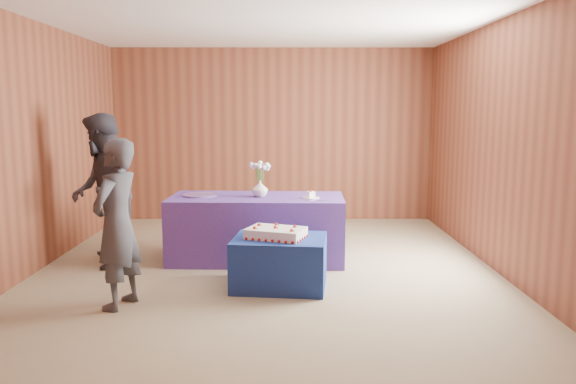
{
  "coord_description": "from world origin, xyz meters",
  "views": [
    {
      "loc": [
        0.22,
        -5.89,
        1.74
      ],
      "look_at": [
        0.23,
        0.1,
        0.87
      ],
      "focal_mm": 35.0,
      "sensor_mm": 36.0,
      "label": 1
    }
  ],
  "objects_px": {
    "serving_table": "(257,228)",
    "guest_left": "(117,224)",
    "vase": "(260,189)",
    "guest_right": "(102,191)",
    "cake_table": "(280,262)",
    "sheet_cake": "(276,233)"
  },
  "relations": [
    {
      "from": "cake_table",
      "to": "guest_right",
      "type": "relative_size",
      "value": 0.53
    },
    {
      "from": "serving_table",
      "to": "vase",
      "type": "xyz_separation_m",
      "value": [
        0.04,
        -0.02,
        0.47
      ]
    },
    {
      "from": "cake_table",
      "to": "sheet_cake",
      "type": "distance_m",
      "value": 0.3
    },
    {
      "from": "cake_table",
      "to": "vase",
      "type": "height_order",
      "value": "vase"
    },
    {
      "from": "guest_right",
      "to": "serving_table",
      "type": "bearing_deg",
      "value": 80.62
    },
    {
      "from": "vase",
      "to": "guest_left",
      "type": "distance_m",
      "value": 1.97
    },
    {
      "from": "guest_right",
      "to": "cake_table",
      "type": "bearing_deg",
      "value": 50.79
    },
    {
      "from": "serving_table",
      "to": "sheet_cake",
      "type": "bearing_deg",
      "value": -74.91
    },
    {
      "from": "guest_right",
      "to": "guest_left",
      "type": "bearing_deg",
      "value": 4.87
    },
    {
      "from": "cake_table",
      "to": "sheet_cake",
      "type": "relative_size",
      "value": 1.36
    },
    {
      "from": "vase",
      "to": "guest_right",
      "type": "xyz_separation_m",
      "value": [
        -1.74,
        -0.24,
        0.01
      ]
    },
    {
      "from": "guest_right",
      "to": "sheet_cake",
      "type": "bearing_deg",
      "value": 49.97
    },
    {
      "from": "cake_table",
      "to": "serving_table",
      "type": "xyz_separation_m",
      "value": [
        -0.28,
        1.03,
        0.12
      ]
    },
    {
      "from": "serving_table",
      "to": "vase",
      "type": "distance_m",
      "value": 0.47
    },
    {
      "from": "vase",
      "to": "sheet_cake",
      "type": "bearing_deg",
      "value": -78.86
    },
    {
      "from": "vase",
      "to": "guest_right",
      "type": "distance_m",
      "value": 1.76
    },
    {
      "from": "vase",
      "to": "guest_right",
      "type": "relative_size",
      "value": 0.11
    },
    {
      "from": "sheet_cake",
      "to": "guest_left",
      "type": "height_order",
      "value": "guest_left"
    },
    {
      "from": "serving_table",
      "to": "vase",
      "type": "height_order",
      "value": "vase"
    },
    {
      "from": "serving_table",
      "to": "guest_left",
      "type": "relative_size",
      "value": 1.33
    },
    {
      "from": "guest_left",
      "to": "guest_right",
      "type": "distance_m",
      "value": 1.45
    },
    {
      "from": "serving_table",
      "to": "guest_left",
      "type": "bearing_deg",
      "value": -123.56
    }
  ]
}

